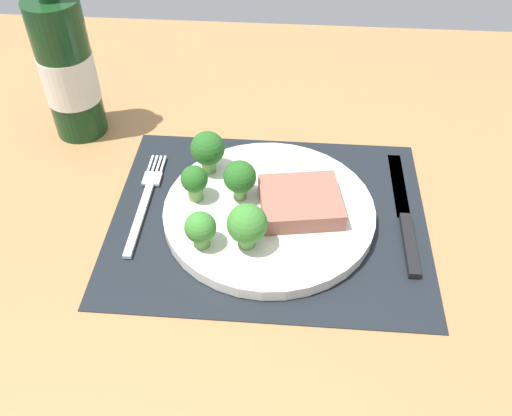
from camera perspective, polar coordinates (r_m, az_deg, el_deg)
name	(u,v)px	position (r cm, az deg, el deg)	size (l,w,h in cm)	color
ground_plane	(269,226)	(72.37, 1.32, -1.86)	(140.00, 110.00, 3.00)	#996D42
placemat	(269,217)	(71.20, 1.34, -0.93)	(40.10, 32.34, 0.30)	black
plate	(269,212)	(70.53, 1.35, -0.39)	(26.81, 26.81, 1.60)	silver
steak	(300,204)	(68.83, 4.59, 0.38)	(9.85, 8.70, 2.39)	#8C5647
broccoli_center	(240,178)	(69.16, -1.68, 3.14)	(4.16, 4.16, 5.53)	#6B994C
broccoli_near_fork	(200,228)	(63.94, -5.74, -2.11)	(3.73, 3.73, 4.73)	#5B8942
broccoli_front_edge	(208,149)	(73.44, -4.99, 6.03)	(4.54, 4.54, 5.98)	#6B994C
broccoli_back_left	(247,225)	(63.01, -0.92, -1.71)	(4.72, 4.72, 5.92)	#6B994C
broccoli_near_steak	(194,181)	(69.69, -6.35, 2.79)	(3.44, 3.44, 4.95)	#6B994C
fork	(145,200)	(74.28, -11.34, 0.77)	(2.40, 19.20, 0.50)	silver
knife	(405,219)	(72.81, 15.11, -1.09)	(1.80, 23.00, 0.80)	black
wine_bottle	(67,69)	(84.60, -18.84, 13.37)	(7.73, 7.73, 28.36)	#143819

